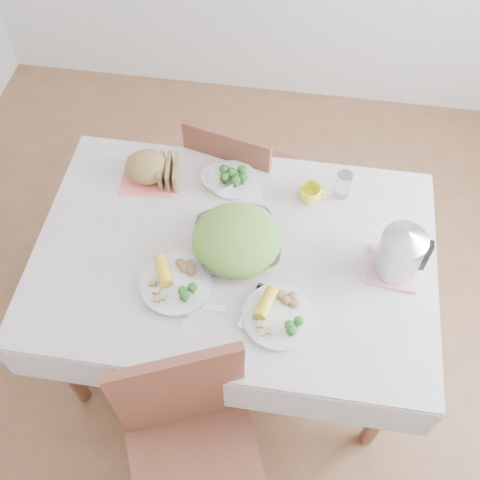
# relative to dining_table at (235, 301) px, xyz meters

# --- Properties ---
(floor) EXTENTS (3.60, 3.60, 0.00)m
(floor) POSITION_rel_dining_table_xyz_m (0.00, 0.00, -0.38)
(floor) COLOR brown
(floor) RESTS_ON ground
(dining_table) EXTENTS (1.40, 0.90, 0.75)m
(dining_table) POSITION_rel_dining_table_xyz_m (0.00, 0.00, 0.00)
(dining_table) COLOR brown
(dining_table) RESTS_ON floor
(tablecloth) EXTENTS (1.50, 1.00, 0.01)m
(tablecloth) POSITION_rel_dining_table_xyz_m (0.00, 0.00, 0.38)
(tablecloth) COLOR beige
(tablecloth) RESTS_ON dining_table
(chair_near) EXTENTS (0.59, 0.59, 0.99)m
(chair_near) POSITION_rel_dining_table_xyz_m (-0.02, -0.73, 0.09)
(chair_near) COLOR brown
(chair_near) RESTS_ON floor
(chair_far) EXTENTS (0.49, 0.49, 0.90)m
(chair_far) POSITION_rel_dining_table_xyz_m (-0.06, 0.65, 0.09)
(chair_far) COLOR brown
(chair_far) RESTS_ON floor
(salad_bowl) EXTENTS (0.39, 0.39, 0.08)m
(salad_bowl) POSITION_rel_dining_table_xyz_m (0.01, 0.02, 0.43)
(salad_bowl) COLOR white
(salad_bowl) RESTS_ON tablecloth
(dinner_plate_left) EXTENTS (0.28, 0.28, 0.02)m
(dinner_plate_left) POSITION_rel_dining_table_xyz_m (-0.18, -0.17, 0.40)
(dinner_plate_left) COLOR white
(dinner_plate_left) RESTS_ON tablecloth
(dinner_plate_right) EXTENTS (0.36, 0.36, 0.02)m
(dinner_plate_right) POSITION_rel_dining_table_xyz_m (0.20, -0.25, 0.40)
(dinner_plate_right) COLOR white
(dinner_plate_right) RESTS_ON tablecloth
(broccoli_plate) EXTENTS (0.25, 0.25, 0.02)m
(broccoli_plate) POSITION_rel_dining_table_xyz_m (-0.06, 0.34, 0.40)
(broccoli_plate) COLOR beige
(broccoli_plate) RESTS_ON tablecloth
(napkin) EXTENTS (0.23, 0.23, 0.00)m
(napkin) POSITION_rel_dining_table_xyz_m (-0.41, 0.32, 0.39)
(napkin) COLOR #FD6B69
(napkin) RESTS_ON tablecloth
(bread_loaf) EXTENTS (0.20, 0.20, 0.11)m
(bread_loaf) POSITION_rel_dining_table_xyz_m (-0.41, 0.32, 0.45)
(bread_loaf) COLOR brown
(bread_loaf) RESTS_ON napkin
(fruit_bowl) EXTENTS (0.18, 0.18, 0.04)m
(fruit_bowl) POSITION_rel_dining_table_xyz_m (-0.11, 0.32, 0.41)
(fruit_bowl) COLOR white
(fruit_bowl) RESTS_ON tablecloth
(yellow_mug) EXTENTS (0.11, 0.11, 0.07)m
(yellow_mug) POSITION_rel_dining_table_xyz_m (0.26, 0.30, 0.42)
(yellow_mug) COLOR yellow
(yellow_mug) RESTS_ON tablecloth
(glass_tumbler) EXTENTS (0.08, 0.08, 0.12)m
(glass_tumbler) POSITION_rel_dining_table_xyz_m (0.38, 0.34, 0.45)
(glass_tumbler) COLOR white
(glass_tumbler) RESTS_ON tablecloth
(pink_tray) EXTENTS (0.19, 0.19, 0.01)m
(pink_tray) POSITION_rel_dining_table_xyz_m (0.59, 0.02, 0.40)
(pink_tray) COLOR pink
(pink_tray) RESTS_ON tablecloth
(electric_kettle) EXTENTS (0.19, 0.19, 0.22)m
(electric_kettle) POSITION_rel_dining_table_xyz_m (0.59, 0.02, 0.51)
(electric_kettle) COLOR #B2B5BA
(electric_kettle) RESTS_ON pink_tray
(fork_left) EXTENTS (0.03, 0.21, 0.00)m
(fork_left) POSITION_rel_dining_table_xyz_m (-0.13, -0.24, 0.39)
(fork_left) COLOR silver
(fork_left) RESTS_ON tablecloth
(fork_right) EXTENTS (0.07, 0.18, 0.00)m
(fork_right) POSITION_rel_dining_table_xyz_m (0.09, -0.21, 0.39)
(fork_right) COLOR silver
(fork_right) RESTS_ON tablecloth
(knife) EXTENTS (0.20, 0.02, 0.00)m
(knife) POSITION_rel_dining_table_xyz_m (-0.09, -0.24, 0.39)
(knife) COLOR silver
(knife) RESTS_ON tablecloth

